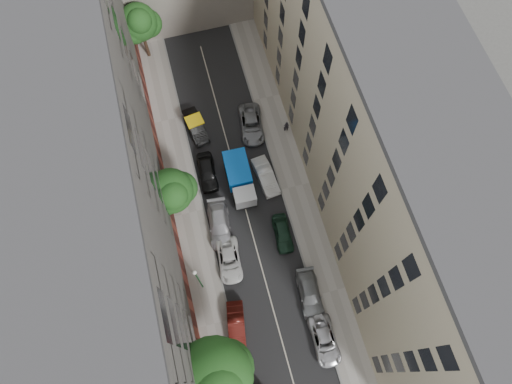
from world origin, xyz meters
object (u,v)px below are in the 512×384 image
object	(u,v)px
car_right_3	(266,176)
lamp_post	(198,278)
car_left_2	(229,260)
car_right_1	(310,294)
car_right_2	(283,233)
car_right_4	(251,124)
pedestrian	(286,126)
tree_mid	(172,192)
tree_near	(215,378)
car_left_3	(220,225)
car_left_1	(236,325)
tree_far	(140,24)
car_right_0	(325,341)
car_left_4	(207,172)
car_left_5	(196,126)
tarp_truck	(240,178)

from	to	relation	value
car_right_3	lamp_post	bearing A→B (deg)	-140.33
car_left_2	car_right_1	size ratio (longest dim) A/B	0.97
lamp_post	car_right_2	bearing A→B (deg)	18.53
car_right_4	pedestrian	world-z (taller)	pedestrian
tree_mid	lamp_post	xyz separation A→B (m)	(0.53, -7.98, -0.77)
tree_near	car_left_3	bearing A→B (deg)	77.46
tree_mid	pedestrian	distance (m)	14.56
car_left_1	tree_mid	distance (m)	13.18
car_right_1	tree_far	distance (m)	32.43
car_right_2	tree_near	size ratio (longest dim) A/B	0.38
car_right_1	pedestrian	distance (m)	17.50
car_right_2	car_right_0	bearing A→B (deg)	-81.71
car_left_4	car_left_5	world-z (taller)	car_left_4
car_left_1	tree_far	size ratio (longest dim) A/B	0.57
car_right_4	car_right_1	bearing A→B (deg)	-80.66
car_right_3	pedestrian	world-z (taller)	pedestrian
tarp_truck	car_left_4	world-z (taller)	tarp_truck
car_left_4	lamp_post	distance (m)	11.91
tree_near	lamp_post	bearing A→B (deg)	89.37
car_right_3	car_right_4	size ratio (longest dim) A/B	0.87
car_left_2	tree_mid	size ratio (longest dim) A/B	0.65
car_right_0	lamp_post	bearing A→B (deg)	142.46
car_right_1	tree_near	xyz separation A→B (m)	(-9.44, -4.81, 6.53)
pedestrian	car_right_0	bearing A→B (deg)	88.05
car_left_3	car_right_4	size ratio (longest dim) A/B	1.01
car_left_1	lamp_post	distance (m)	5.83
car_left_5	car_left_3	bearing A→B (deg)	-99.69
car_left_5	tree_far	size ratio (longest dim) A/B	0.60
tarp_truck	car_right_3	size ratio (longest dim) A/B	1.28
car_left_4	tree_near	world-z (taller)	tree_near
lamp_post	tarp_truck	bearing A→B (deg)	57.27
car_left_5	car_right_2	xyz separation A→B (m)	(5.60, -13.71, -0.05)
car_left_5	car_left_2	bearing A→B (deg)	-99.28
car_left_3	car_right_1	size ratio (longest dim) A/B	1.08
car_left_1	tree_near	world-z (taller)	tree_near
car_left_5	car_right_2	distance (m)	14.81
car_left_2	car_left_3	world-z (taller)	car_left_3
car_right_1	car_right_4	distance (m)	18.61
car_right_1	tree_far	xyz separation A→B (m)	(-9.44, 30.69, 4.56)
car_right_2	car_right_3	world-z (taller)	car_right_3
car_left_2	car_right_4	size ratio (longest dim) A/B	0.90
pedestrian	car_right_4	bearing A→B (deg)	-15.59
car_left_4	car_left_3	bearing A→B (deg)	-88.04
tarp_truck	car_right_0	xyz separation A→B (m)	(3.45, -16.75, -0.80)
car_right_1	car_right_4	xyz separation A→B (m)	(-0.63, 18.60, 0.02)
car_left_5	tree_near	bearing A→B (deg)	-106.35
car_right_1	car_right_3	bearing A→B (deg)	98.13
car_left_1	car_right_0	xyz separation A→B (m)	(7.20, -3.29, -0.06)
car_left_5	car_right_2	size ratio (longest dim) A/B	1.12
car_left_5	car_right_0	size ratio (longest dim) A/B	0.97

